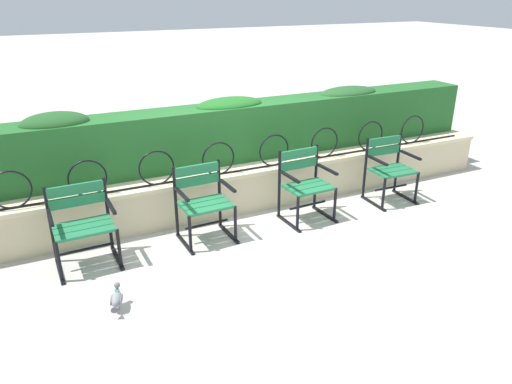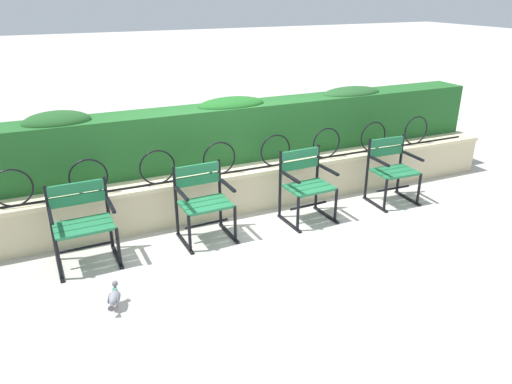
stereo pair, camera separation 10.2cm
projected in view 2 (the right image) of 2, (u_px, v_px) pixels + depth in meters
ground_plane at (259, 238)px, 5.58m from camera, size 60.00×60.00×0.00m
stone_wall at (232, 191)px, 6.18m from camera, size 8.00×0.41×0.55m
iron_arch_fence at (221, 160)px, 5.88m from camera, size 7.45×0.02×0.42m
hedge_row at (218, 132)px, 6.28m from camera, size 7.84×0.51×0.85m
park_chair_leftmost at (82, 221)px, 4.95m from camera, size 0.63×0.54×0.84m
park_chair_centre_left at (203, 200)px, 5.45m from camera, size 0.60×0.54×0.85m
park_chair_centre_right at (306, 183)px, 5.91m from camera, size 0.60×0.55×0.87m
park_chair_rightmost at (392, 168)px, 6.42m from camera, size 0.59×0.54×0.85m
pigeon_near_chairs at (114, 297)px, 4.33m from camera, size 0.16×0.28×0.22m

